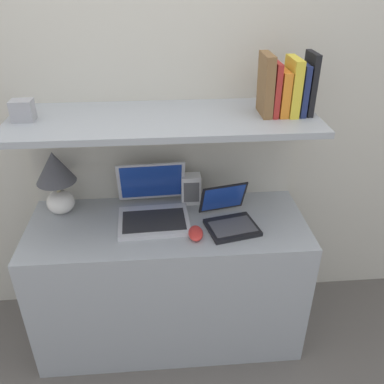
{
  "coord_description": "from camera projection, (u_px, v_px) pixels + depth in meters",
  "views": [
    {
      "loc": [
        -0.01,
        -1.35,
        1.82
      ],
      "look_at": [
        0.12,
        0.26,
        0.89
      ],
      "focal_mm": 38.0,
      "sensor_mm": 36.0,
      "label": 1
    }
  ],
  "objects": [
    {
      "name": "table_lamp",
      "position": [
        56.0,
        177.0,
        1.93
      ],
      "size": [
        0.19,
        0.19,
        0.33
      ],
      "color": "white",
      "rests_on": "desk"
    },
    {
      "name": "laptop_small",
      "position": [
        229.0,
        218.0,
        1.91
      ],
      "size": [
        0.28,
        0.3,
        0.18
      ],
      "color": "black",
      "rests_on": "desk"
    },
    {
      "name": "book_black",
      "position": [
        310.0,
        84.0,
        1.72
      ],
      "size": [
        0.02,
        0.13,
        0.26
      ],
      "color": "black",
      "rests_on": "shelf"
    },
    {
      "name": "computer_mouse",
      "position": [
        196.0,
        233.0,
        1.84
      ],
      "size": [
        0.07,
        0.12,
        0.04
      ],
      "color": "red",
      "rests_on": "desk"
    },
    {
      "name": "back_riser",
      "position": [
        167.0,
        212.0,
        2.24
      ],
      "size": [
        1.33,
        0.04,
        1.2
      ],
      "color": "beige",
      "rests_on": "ground_plane"
    },
    {
      "name": "wall_back",
      "position": [
        163.0,
        105.0,
        1.98
      ],
      "size": [
        6.0,
        0.05,
        2.4
      ],
      "color": "beige",
      "rests_on": "ground_plane"
    },
    {
      "name": "shelf_gadget",
      "position": [
        23.0,
        110.0,
        1.68
      ],
      "size": [
        0.09,
        0.07,
        0.09
      ],
      "color": "#99999E",
      "rests_on": "shelf"
    },
    {
      "name": "book_navy",
      "position": [
        301.0,
        89.0,
        1.73
      ],
      "size": [
        0.02,
        0.14,
        0.21
      ],
      "color": "navy",
      "rests_on": "shelf"
    },
    {
      "name": "laptop_large",
      "position": [
        153.0,
        208.0,
        1.97
      ],
      "size": [
        0.35,
        0.36,
        0.25
      ],
      "color": "silver",
      "rests_on": "desk"
    },
    {
      "name": "book_brown",
      "position": [
        266.0,
        85.0,
        1.71
      ],
      "size": [
        0.04,
        0.15,
        0.26
      ],
      "color": "brown",
      "rests_on": "shelf"
    },
    {
      "name": "book_red",
      "position": [
        274.0,
        88.0,
        1.72
      ],
      "size": [
        0.02,
        0.15,
        0.22
      ],
      "color": "#A82823",
      "rests_on": "shelf"
    },
    {
      "name": "router_box",
      "position": [
        191.0,
        189.0,
        2.07
      ],
      "size": [
        0.1,
        0.08,
        0.16
      ],
      "color": "white",
      "rests_on": "desk"
    },
    {
      "name": "book_yellow",
      "position": [
        292.0,
        86.0,
        1.72
      ],
      "size": [
        0.04,
        0.16,
        0.24
      ],
      "color": "gold",
      "rests_on": "shelf"
    },
    {
      "name": "shelf",
      "position": [
        164.0,
        120.0,
        1.75
      ],
      "size": [
        1.33,
        0.47,
        0.03
      ],
      "color": "#999EA3",
      "rests_on": "back_riser"
    },
    {
      "name": "desk",
      "position": [
        170.0,
        280.0,
        2.12
      ],
      "size": [
        1.33,
        0.52,
        0.72
      ],
      "color": "#999EA3",
      "rests_on": "ground_plane"
    },
    {
      "name": "book_orange",
      "position": [
        282.0,
        92.0,
        1.73
      ],
      "size": [
        0.04,
        0.15,
        0.19
      ],
      "color": "orange",
      "rests_on": "shelf"
    },
    {
      "name": "ground_plane",
      "position": [
        173.0,
        369.0,
        2.08
      ],
      "size": [
        12.0,
        12.0,
        0.0
      ],
      "primitive_type": "plane",
      "color": "#56514C"
    }
  ]
}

